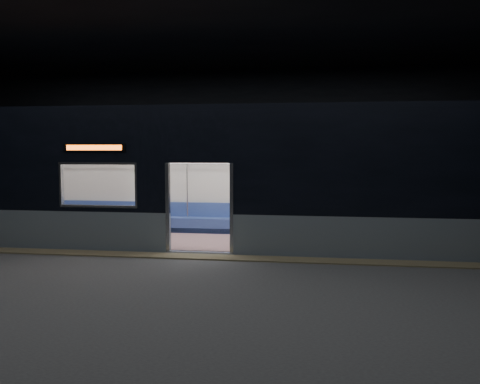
# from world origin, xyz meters

# --- Properties ---
(station_floor) EXTENTS (24.00, 14.00, 0.01)m
(station_floor) POSITION_xyz_m (0.00, 0.00, -0.01)
(station_floor) COLOR #47494C
(station_floor) RESTS_ON ground
(station_envelope) EXTENTS (24.00, 14.00, 5.00)m
(station_envelope) POSITION_xyz_m (0.00, 0.00, 3.66)
(station_envelope) COLOR black
(station_envelope) RESTS_ON station_floor
(tactile_strip) EXTENTS (22.80, 0.50, 0.03)m
(tactile_strip) POSITION_xyz_m (0.00, 0.55, 0.01)
(tactile_strip) COLOR #8C7F59
(tactile_strip) RESTS_ON station_floor
(metro_car) EXTENTS (18.00, 3.04, 3.35)m
(metro_car) POSITION_xyz_m (-0.00, 2.54, 1.85)
(metro_car) COLOR gray
(metro_car) RESTS_ON station_floor
(passenger) EXTENTS (0.39, 0.67, 1.35)m
(passenger) POSITION_xyz_m (3.74, 3.55, 0.79)
(passenger) COLOR black
(passenger) RESTS_ON metro_car
(handbag) EXTENTS (0.31, 0.28, 0.14)m
(handbag) POSITION_xyz_m (3.76, 3.33, 0.68)
(handbag) COLOR black
(handbag) RESTS_ON passenger
(transit_map) EXTENTS (1.05, 0.03, 0.69)m
(transit_map) POSITION_xyz_m (5.00, 3.85, 1.49)
(transit_map) COLOR white
(transit_map) RESTS_ON metro_car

